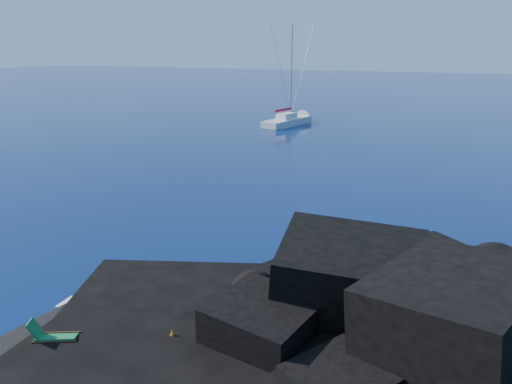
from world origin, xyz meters
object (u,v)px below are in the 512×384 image
at_px(deck_chair, 56,332).
at_px(marker_cone, 172,336).
at_px(sunbather, 81,378).
at_px(sailboat, 288,125).

bearing_deg(deck_chair, marker_cone, -1.05).
distance_m(deck_chair, marker_cone, 3.61).
bearing_deg(sunbather, deck_chair, 146.03).
bearing_deg(sailboat, deck_chair, -66.39).
bearing_deg(deck_chair, sunbather, -56.64).
distance_m(sailboat, deck_chair, 49.86).
bearing_deg(sailboat, marker_cone, -62.31).
bearing_deg(sunbather, sailboat, 99.32).
relative_size(sailboat, marker_cone, 25.04).
xyz_separation_m(sailboat, deck_chair, (11.58, -48.49, 0.83)).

